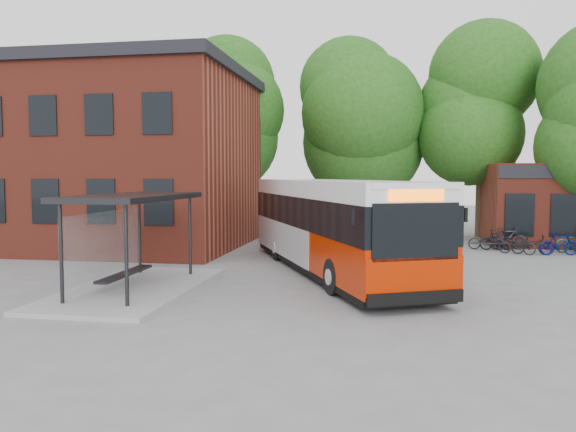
% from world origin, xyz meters
% --- Properties ---
extents(ground, '(100.00, 100.00, 0.00)m').
position_xyz_m(ground, '(0.00, 0.00, 0.00)').
color(ground, slate).
extents(station_building, '(18.40, 10.40, 8.50)m').
position_xyz_m(station_building, '(-13.00, 9.00, 4.25)').
color(station_building, maroon).
rests_on(station_building, ground).
extents(bus_shelter, '(3.60, 7.00, 2.90)m').
position_xyz_m(bus_shelter, '(-4.50, -1.00, 1.45)').
color(bus_shelter, '#232326').
rests_on(bus_shelter, ground).
extents(bike_rail, '(5.20, 0.10, 0.38)m').
position_xyz_m(bike_rail, '(9.28, 10.00, 0.19)').
color(bike_rail, '#232326').
rests_on(bike_rail, ground).
extents(tree_0, '(7.92, 7.92, 11.00)m').
position_xyz_m(tree_0, '(-6.00, 16.00, 5.50)').
color(tree_0, '#1D4C14').
rests_on(tree_0, ground).
extents(tree_1, '(7.92, 7.92, 10.40)m').
position_xyz_m(tree_1, '(1.00, 17.00, 5.20)').
color(tree_1, '#1D4C14').
rests_on(tree_1, ground).
extents(tree_2, '(7.92, 7.92, 11.00)m').
position_xyz_m(tree_2, '(8.00, 16.00, 5.50)').
color(tree_2, '#1D4C14').
rests_on(tree_2, ground).
extents(city_bus, '(7.80, 12.82, 3.26)m').
position_xyz_m(city_bus, '(0.95, 3.26, 1.63)').
color(city_bus, '#B21D00').
rests_on(city_bus, ground).
extents(bicycle_0, '(1.66, 0.79, 0.84)m').
position_xyz_m(bicycle_0, '(7.45, 10.40, 0.42)').
color(bicycle_0, black).
rests_on(bicycle_0, ground).
extents(bicycle_1, '(1.60, 0.65, 0.93)m').
position_xyz_m(bicycle_1, '(7.90, 10.35, 0.47)').
color(bicycle_1, black).
rests_on(bicycle_1, ground).
extents(bicycle_2, '(1.64, 1.14, 0.82)m').
position_xyz_m(bicycle_2, '(8.51, 9.09, 0.41)').
color(bicycle_2, black).
rests_on(bicycle_2, ground).
extents(bicycle_3, '(1.76, 0.52, 1.05)m').
position_xyz_m(bicycle_3, '(8.44, 10.70, 0.53)').
color(bicycle_3, '#23232B').
rests_on(bicycle_3, ground).
extents(bicycle_4, '(1.72, 0.81, 0.87)m').
position_xyz_m(bicycle_4, '(9.12, 9.15, 0.43)').
color(bicycle_4, black).
rests_on(bicycle_4, ground).
extents(bicycle_5, '(1.71, 0.73, 0.99)m').
position_xyz_m(bicycle_5, '(10.21, 9.04, 0.50)').
color(bicycle_5, '#060C46').
rests_on(bicycle_5, ground).
extents(bicycle_6, '(1.98, 0.97, 0.99)m').
position_xyz_m(bicycle_6, '(11.20, 10.02, 0.50)').
color(bicycle_6, '#13432B').
rests_on(bicycle_6, ground).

